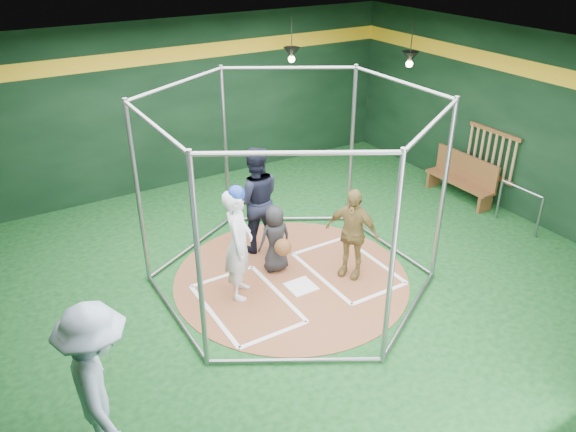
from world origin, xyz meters
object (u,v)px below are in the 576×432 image
umpire (255,200)px  dugout_bench (462,176)px  visitor_leopard (352,233)px  batter_figure (238,243)px

umpire → dugout_bench: umpire is taller
umpire → visitor_leopard: bearing=139.8°
visitor_leopard → batter_figure: bearing=-134.8°
batter_figure → umpire: umpire is taller
batter_figure → visitor_leopard: bearing=-13.3°
visitor_leopard → dugout_bench: size_ratio=0.95×
umpire → dugout_bench: size_ratio=1.18×
batter_figure → umpire: (0.86, 1.09, 0.03)m
batter_figure → umpire: size_ratio=0.97×
batter_figure → umpire: 1.40m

